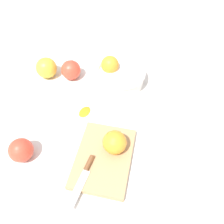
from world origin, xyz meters
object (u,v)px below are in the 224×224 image
knife (84,174)px  cutting_board (104,158)px  bowl (119,74)px  orange_on_board (115,142)px  apple_front_left (71,70)px  apple_front_right (21,150)px  apple_front_left_2 (46,68)px

knife → cutting_board: bearing=139.4°
bowl → cutting_board: bowl is taller
cutting_board → knife: knife is taller
orange_on_board → cutting_board: bearing=-48.2°
cutting_board → apple_front_left: (-0.35, -0.15, 0.03)m
knife → apple_front_right: size_ratio=2.14×
cutting_board → bowl: bearing=174.2°
cutting_board → apple_front_right: size_ratio=3.13×
cutting_board → knife: size_ratio=1.46×
orange_on_board → bowl: bearing=179.4°
apple_front_right → apple_front_left: (-0.36, 0.09, 0.00)m
orange_on_board → apple_front_left_2: (-0.33, -0.28, -0.01)m
bowl → cutting_board: bearing=-5.8°
apple_front_right → apple_front_left: apple_front_left is taller
cutting_board → orange_on_board: (-0.03, 0.03, 0.04)m
cutting_board → knife: 0.08m
cutting_board → orange_on_board: orange_on_board is taller
bowl → apple_front_left: bearing=-95.1°
knife → apple_front_left_2: size_ratio=1.90×
knife → apple_front_left: bearing=-166.1°
apple_front_right → cutting_board: bearing=90.1°
orange_on_board → knife: size_ratio=0.46×
cutting_board → orange_on_board: size_ratio=3.17×
bowl → knife: bowl is taller
orange_on_board → apple_front_right: bearing=-84.1°
bowl → orange_on_board: bowl is taller
bowl → apple_front_right: (0.34, -0.27, -0.00)m
apple_front_right → knife: bearing=73.3°
cutting_board → apple_front_left_2: apple_front_left_2 is taller
cutting_board → apple_front_left: size_ratio=2.96×
apple_front_left_2 → apple_front_right: bearing=1.2°
apple_front_right → apple_front_left_2: (-0.36, -0.01, 0.00)m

